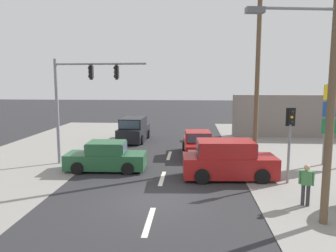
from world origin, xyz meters
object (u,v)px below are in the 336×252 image
(suv_kerbside_parked, at_px, (134,130))
(utility_pole_foreground_right, at_px, (330,67))
(suv_oncoming_mid, at_px, (228,161))
(sedan_oncoming_near, at_px, (198,144))
(pedestrian_at_kerb, at_px, (306,183))
(pedestal_signal_right_kerb, at_px, (290,133))
(utility_pole_midground_right, at_px, (258,66))
(sedan_crossing_left, at_px, (106,157))
(traffic_signal_mast, at_px, (78,92))

(suv_kerbside_parked, bearing_deg, utility_pole_foreground_right, -58.90)
(suv_oncoming_mid, relative_size, sedan_oncoming_near, 1.07)
(suv_kerbside_parked, distance_m, pedestrian_at_kerb, 15.97)
(suv_kerbside_parked, distance_m, sedan_oncoming_near, 6.89)
(pedestal_signal_right_kerb, height_order, pedestrian_at_kerb, pedestal_signal_right_kerb)
(sedan_oncoming_near, bearing_deg, utility_pole_midground_right, -28.58)
(utility_pole_foreground_right, distance_m, sedan_crossing_left, 11.66)
(traffic_signal_mast, xyz_separation_m, sedan_oncoming_near, (6.77, 2.84, -3.44))
(pedestrian_at_kerb, bearing_deg, pedestal_signal_right_kerb, 87.26)
(utility_pole_foreground_right, distance_m, utility_pole_midground_right, 8.32)
(utility_pole_midground_right, xyz_separation_m, suv_kerbside_parked, (-8.31, 6.51, -4.74))
(utility_pole_midground_right, height_order, suv_oncoming_mid, utility_pole_midground_right)
(traffic_signal_mast, distance_m, sedan_oncoming_near, 8.11)
(pedestal_signal_right_kerb, distance_m, suv_oncoming_mid, 3.18)
(utility_pole_foreground_right, relative_size, suv_oncoming_mid, 2.09)
(utility_pole_foreground_right, xyz_separation_m, traffic_signal_mast, (-10.68, 7.24, -1.04))
(suv_kerbside_parked, bearing_deg, suv_oncoming_mid, -56.68)
(traffic_signal_mast, xyz_separation_m, suv_oncoming_mid, (8.16, -2.19, -3.26))
(traffic_signal_mast, xyz_separation_m, pedestrian_at_kerb, (10.74, -5.64, -3.22))
(utility_pole_foreground_right, height_order, suv_oncoming_mid, utility_pole_foreground_right)
(sedan_oncoming_near, distance_m, pedestrian_at_kerb, 9.37)
(utility_pole_midground_right, distance_m, pedestrian_at_kerb, 8.20)
(pedestal_signal_right_kerb, xyz_separation_m, sedan_crossing_left, (-9.07, 1.66, -1.71))
(utility_pole_midground_right, distance_m, suv_kerbside_parked, 11.57)
(traffic_signal_mast, height_order, sedan_oncoming_near, traffic_signal_mast)
(utility_pole_foreground_right, xyz_separation_m, sedan_oncoming_near, (-3.91, 10.08, -4.49))
(utility_pole_midground_right, height_order, pedestrian_at_kerb, utility_pole_midground_right)
(utility_pole_foreground_right, distance_m, sedan_oncoming_near, 11.70)
(suv_kerbside_parked, xyz_separation_m, sedan_oncoming_near, (5.02, -4.72, -0.18))
(sedan_oncoming_near, bearing_deg, suv_kerbside_parked, 136.75)
(pedestal_signal_right_kerb, bearing_deg, utility_pole_foreground_right, -92.49)
(suv_oncoming_mid, xyz_separation_m, pedestrian_at_kerb, (2.58, -3.45, 0.04))
(utility_pole_midground_right, relative_size, suv_kerbside_parked, 2.34)
(suv_kerbside_parked, height_order, suv_oncoming_mid, same)
(pedestrian_at_kerb, bearing_deg, suv_oncoming_mid, 126.73)
(utility_pole_midground_right, height_order, sedan_crossing_left, utility_pole_midground_right)
(pedestal_signal_right_kerb, bearing_deg, suv_kerbside_parked, 131.29)
(utility_pole_foreground_right, bearing_deg, sedan_oncoming_near, 111.20)
(traffic_signal_mast, height_order, suv_kerbside_parked, traffic_signal_mast)
(pedestal_signal_right_kerb, bearing_deg, suv_oncoming_mid, 166.83)
(utility_pole_midground_right, distance_m, sedan_oncoming_near, 6.18)
(utility_pole_foreground_right, xyz_separation_m, sedan_crossing_left, (-8.88, 6.07, -4.49))
(suv_kerbside_parked, distance_m, suv_oncoming_mid, 11.66)
(traffic_signal_mast, height_order, pedestal_signal_right_kerb, traffic_signal_mast)
(utility_pole_foreground_right, relative_size, sedan_oncoming_near, 2.23)
(suv_kerbside_parked, relative_size, sedan_crossing_left, 1.07)
(utility_pole_foreground_right, xyz_separation_m, utility_pole_midground_right, (-0.62, 8.29, 0.43))
(sedan_oncoming_near, relative_size, pedestrian_at_kerb, 2.65)
(traffic_signal_mast, distance_m, sedan_crossing_left, 4.06)
(sedan_crossing_left, bearing_deg, suv_kerbside_parked, 90.31)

